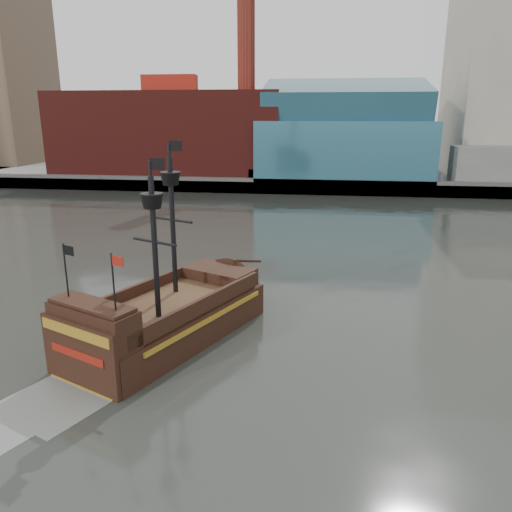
# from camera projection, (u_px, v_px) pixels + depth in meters

# --- Properties ---
(ground) EXTENTS (400.00, 400.00, 0.00)m
(ground) POSITION_uv_depth(u_px,v_px,m) (178.00, 386.00, 25.39)
(ground) COLOR #252722
(ground) RESTS_ON ground
(promenade_far) EXTENTS (220.00, 60.00, 2.00)m
(promenade_far) POSITION_uv_depth(u_px,v_px,m) (294.00, 169.00, 112.66)
(promenade_far) COLOR slate
(promenade_far) RESTS_ON ground
(seawall) EXTENTS (220.00, 1.00, 2.60)m
(seawall) POSITION_uv_depth(u_px,v_px,m) (283.00, 186.00, 84.51)
(seawall) COLOR #4C4C49
(seawall) RESTS_ON ground
(skyline) EXTENTS (149.00, 45.00, 62.00)m
(skyline) POSITION_uv_depth(u_px,v_px,m) (321.00, 53.00, 98.36)
(skyline) COLOR brown
(skyline) RESTS_ON promenade_far
(pirate_ship) EXTENTS (11.54, 17.52, 12.69)m
(pirate_ship) POSITION_uv_depth(u_px,v_px,m) (167.00, 323.00, 30.16)
(pirate_ship) COLOR black
(pirate_ship) RESTS_ON ground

